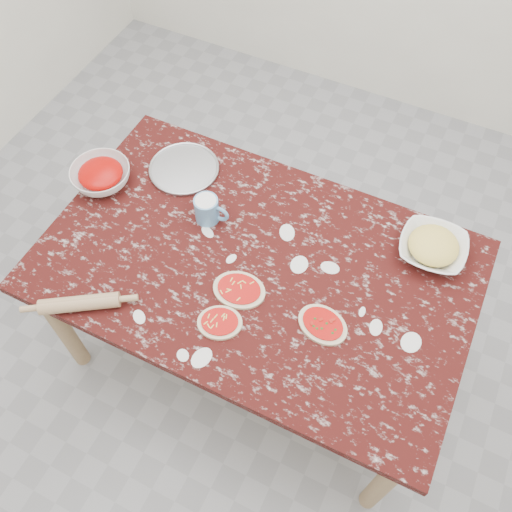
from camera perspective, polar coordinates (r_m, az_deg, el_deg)
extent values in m
plane|color=gray|center=(2.69, 0.00, -9.41)|extent=(4.00, 4.00, 0.00)
cube|color=#330D0B|center=(2.04, 0.00, -1.08)|extent=(1.60, 1.00, 0.04)
cube|color=#A0845A|center=(2.10, 0.00, -1.95)|extent=(1.50, 0.90, 0.08)
cylinder|color=#A0845A|center=(2.48, -19.69, -6.88)|extent=(0.07, 0.07, 0.71)
cylinder|color=#A0845A|center=(2.19, 13.22, -22.06)|extent=(0.07, 0.07, 0.71)
cylinder|color=#A0845A|center=(2.80, -9.63, 6.85)|extent=(0.07, 0.07, 0.71)
cylinder|color=#A0845A|center=(2.54, 19.16, -4.32)|extent=(0.07, 0.07, 0.71)
cylinder|color=#B2B2B7|center=(2.33, -7.52, 9.00)|extent=(0.36, 0.36, 0.01)
imported|color=white|center=(2.33, -15.87, 8.06)|extent=(0.25, 0.25, 0.08)
imported|color=white|center=(2.13, 17.95, 0.79)|extent=(0.26, 0.26, 0.06)
cylinder|color=#5B92C1|center=(2.11, -5.18, 4.87)|extent=(0.09, 0.09, 0.11)
torus|color=#5B92C1|center=(2.10, -3.82, 4.43)|extent=(0.08, 0.02, 0.08)
cylinder|color=silver|center=(2.08, -5.26, 5.53)|extent=(0.07, 0.07, 0.01)
ellipsoid|color=beige|center=(1.96, -1.78, -3.58)|extent=(0.21, 0.17, 0.01)
ellipsoid|color=red|center=(1.95, -1.78, -3.46)|extent=(0.17, 0.14, 0.00)
ellipsoid|color=beige|center=(1.90, -3.81, -6.97)|extent=(0.20, 0.18, 0.01)
ellipsoid|color=red|center=(1.90, -3.82, -6.86)|extent=(0.16, 0.15, 0.00)
ellipsoid|color=beige|center=(1.91, 6.98, -7.14)|extent=(0.21, 0.18, 0.01)
ellipsoid|color=red|center=(1.90, 7.00, -7.03)|extent=(0.17, 0.14, 0.00)
cylinder|color=tan|center=(2.01, -17.96, -4.74)|extent=(0.26, 0.20, 0.06)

